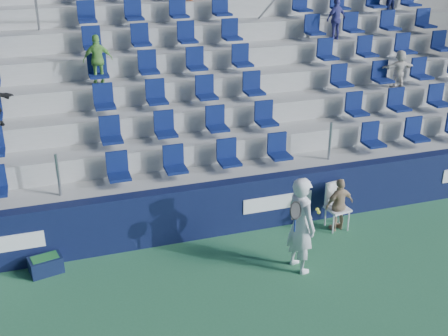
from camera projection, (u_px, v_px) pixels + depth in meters
name	position (u px, v px, depth m)	size (l,w,h in m)	color
ground	(264.00, 325.00, 9.49)	(70.00, 70.00, 0.00)	#307148
sponsor_wall	(210.00, 210.00, 11.99)	(24.00, 0.32, 1.20)	#0F163A
grandstand	(158.00, 80.00, 15.79)	(24.00, 8.17, 6.63)	#AAAAA5
tennis_player	(301.00, 225.00, 10.64)	(0.71, 0.80, 1.96)	silver
line_judge_chair	(336.00, 202.00, 12.33)	(0.52, 0.53, 1.05)	white
line_judge	(339.00, 205.00, 12.19)	(0.71, 0.30, 1.22)	tan
ball_bin	(46.00, 264.00, 10.84)	(0.68, 0.52, 0.34)	#0E1633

